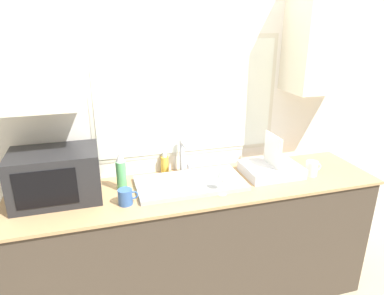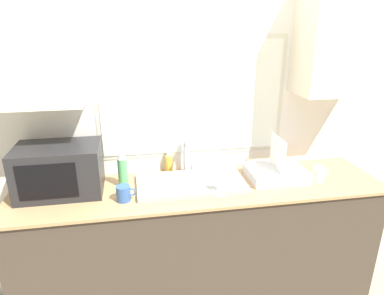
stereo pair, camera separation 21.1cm
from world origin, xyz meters
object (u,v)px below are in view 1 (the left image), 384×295
faucet (183,154)px  dish_rack (271,168)px  spray_bottle (121,171)px  microwave (56,176)px  mug_near_sink (126,197)px  soap_bottle (165,164)px  wine_glass (222,173)px

faucet → dish_rack: 0.62m
dish_rack → spray_bottle: 1.03m
faucet → spray_bottle: bearing=-164.1°
faucet → microwave: 0.83m
microwave → mug_near_sink: bearing=-25.2°
soap_bottle → wine_glass: wine_glass is taller
spray_bottle → mug_near_sink: bearing=-89.2°
soap_bottle → wine_glass: 0.50m
dish_rack → spray_bottle: dish_rack is taller
mug_near_sink → soap_bottle: bearing=49.7°
dish_rack → soap_bottle: size_ratio=2.48×
faucet → mug_near_sink: 0.55m
dish_rack → wine_glass: bearing=-157.6°
mug_near_sink → microwave: bearing=154.8°
faucet → microwave: (-0.82, -0.14, 0.01)m
dish_rack → mug_near_sink: 1.03m
spray_bottle → soap_bottle: (0.31, 0.17, -0.06)m
dish_rack → spray_bottle: size_ratio=1.49×
mug_near_sink → wine_glass: 0.60m
dish_rack → faucet: bearing=162.9°
mug_near_sink → dish_rack: bearing=7.8°
mug_near_sink → faucet: bearing=36.4°
wine_glass → soap_bottle: bearing=123.9°
microwave → spray_bottle: bearing=2.4°
soap_bottle → dish_rack: bearing=-17.7°
microwave → dish_rack: (1.41, -0.04, -0.11)m
microwave → soap_bottle: 0.73m
dish_rack → spray_bottle: bearing=176.8°
spray_bottle → wine_glass: (0.59, -0.24, 0.02)m
faucet → wine_glass: 0.39m
microwave → mug_near_sink: microwave is taller
faucet → soap_bottle: 0.15m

